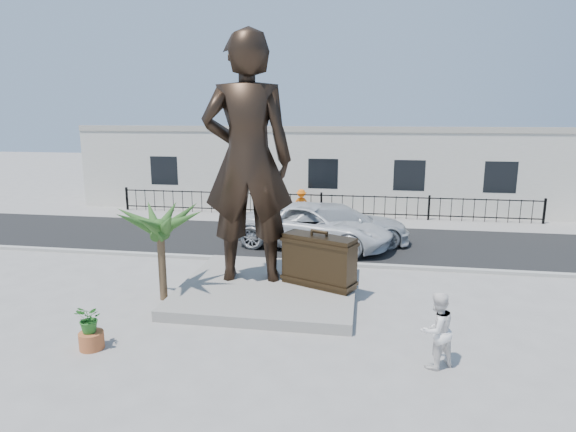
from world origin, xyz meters
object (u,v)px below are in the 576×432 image
object	(u,v)px
statue	(248,160)
tourist	(437,330)
car_white	(315,226)
suitcase	(319,261)

from	to	relation	value
statue	tourist	size ratio (longest dim) A/B	4.38
statue	car_white	xyz separation A→B (m)	(1.50, 5.02, -3.11)
statue	tourist	xyz separation A→B (m)	(5.10, -4.10, -3.15)
suitcase	tourist	distance (m)	4.76
statue	car_white	distance (m)	6.09
statue	suitcase	xyz separation A→B (m)	(2.20, -0.32, -2.92)
tourist	car_white	distance (m)	9.80
statue	suitcase	distance (m)	3.67
statue	tourist	distance (m)	7.26
statue	tourist	bearing A→B (deg)	132.46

